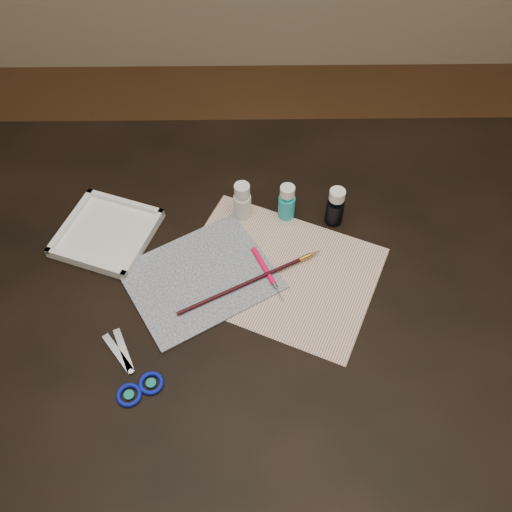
{
  "coord_description": "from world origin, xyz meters",
  "views": [
    {
      "loc": [
        -0.01,
        -0.64,
        1.65
      ],
      "look_at": [
        0.0,
        0.0,
        0.8
      ],
      "focal_mm": 40.0,
      "sensor_mm": 36.0,
      "label": 1
    }
  ],
  "objects_px": {
    "paint_bottle_cyan": "(287,202)",
    "palette_tray": "(107,233)",
    "canvas": "(201,278)",
    "paint_bottle_white": "(242,201)",
    "scissors": "(124,367)",
    "paint_bottle_navy": "(335,206)",
    "paper": "(278,272)"
  },
  "relations": [
    {
      "from": "scissors",
      "to": "palette_tray",
      "type": "relative_size",
      "value": 0.95
    },
    {
      "from": "paint_bottle_cyan",
      "to": "scissors",
      "type": "relative_size",
      "value": 0.5
    },
    {
      "from": "paint_bottle_white",
      "to": "scissors",
      "type": "xyz_separation_m",
      "value": [
        -0.2,
        -0.35,
        -0.04
      ]
    },
    {
      "from": "paint_bottle_white",
      "to": "palette_tray",
      "type": "bearing_deg",
      "value": -169.12
    },
    {
      "from": "paint_bottle_cyan",
      "to": "scissors",
      "type": "bearing_deg",
      "value": -130.53
    },
    {
      "from": "palette_tray",
      "to": "paint_bottle_white",
      "type": "bearing_deg",
      "value": 10.88
    },
    {
      "from": "canvas",
      "to": "scissors",
      "type": "height_order",
      "value": "scissors"
    },
    {
      "from": "canvas",
      "to": "paint_bottle_navy",
      "type": "height_order",
      "value": "paint_bottle_navy"
    },
    {
      "from": "paint_bottle_white",
      "to": "paint_bottle_cyan",
      "type": "bearing_deg",
      "value": -1.48
    },
    {
      "from": "paint_bottle_white",
      "to": "palette_tray",
      "type": "height_order",
      "value": "paint_bottle_white"
    },
    {
      "from": "paper",
      "to": "paint_bottle_cyan",
      "type": "xyz_separation_m",
      "value": [
        0.02,
        0.14,
        0.04
      ]
    },
    {
      "from": "paint_bottle_white",
      "to": "canvas",
      "type": "bearing_deg",
      "value": -116.64
    },
    {
      "from": "scissors",
      "to": "canvas",
      "type": "bearing_deg",
      "value": -71.27
    },
    {
      "from": "paint_bottle_cyan",
      "to": "palette_tray",
      "type": "distance_m",
      "value": 0.37
    },
    {
      "from": "palette_tray",
      "to": "paint_bottle_cyan",
      "type": "bearing_deg",
      "value": 7.86
    },
    {
      "from": "paint_bottle_navy",
      "to": "scissors",
      "type": "relative_size",
      "value": 0.53
    },
    {
      "from": "canvas",
      "to": "paint_bottle_white",
      "type": "height_order",
      "value": "paint_bottle_white"
    },
    {
      "from": "canvas",
      "to": "palette_tray",
      "type": "relative_size",
      "value": 1.52
    },
    {
      "from": "paint_bottle_navy",
      "to": "palette_tray",
      "type": "xyz_separation_m",
      "value": [
        -0.46,
        -0.03,
        -0.03
      ]
    },
    {
      "from": "scissors",
      "to": "paint_bottle_cyan",
      "type": "bearing_deg",
      "value": -78.3
    },
    {
      "from": "paint_bottle_cyan",
      "to": "paint_bottle_navy",
      "type": "relative_size",
      "value": 0.94
    },
    {
      "from": "canvas",
      "to": "paint_bottle_white",
      "type": "bearing_deg",
      "value": 63.36
    },
    {
      "from": "canvas",
      "to": "palette_tray",
      "type": "distance_m",
      "value": 0.22
    },
    {
      "from": "canvas",
      "to": "scissors",
      "type": "relative_size",
      "value": 1.61
    },
    {
      "from": "paint_bottle_cyan",
      "to": "paint_bottle_white",
      "type": "bearing_deg",
      "value": 178.52
    },
    {
      "from": "scissors",
      "to": "palette_tray",
      "type": "distance_m",
      "value": 0.3
    },
    {
      "from": "canvas",
      "to": "paint_bottle_navy",
      "type": "bearing_deg",
      "value": 27.99
    },
    {
      "from": "paint_bottle_cyan",
      "to": "paint_bottle_navy",
      "type": "xyz_separation_m",
      "value": [
        0.1,
        -0.02,
        0.0
      ]
    },
    {
      "from": "paper",
      "to": "paint_bottle_cyan",
      "type": "height_order",
      "value": "paint_bottle_cyan"
    },
    {
      "from": "paint_bottle_navy",
      "to": "canvas",
      "type": "bearing_deg",
      "value": -152.01
    },
    {
      "from": "paint_bottle_white",
      "to": "palette_tray",
      "type": "distance_m",
      "value": 0.28
    },
    {
      "from": "paint_bottle_white",
      "to": "palette_tray",
      "type": "xyz_separation_m",
      "value": [
        -0.28,
        -0.05,
        -0.03
      ]
    }
  ]
}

